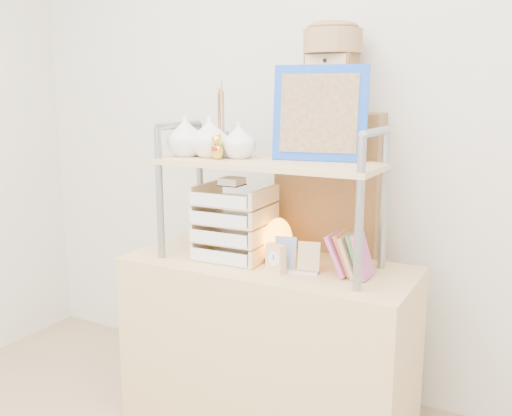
% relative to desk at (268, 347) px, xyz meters
% --- Properties ---
extents(desk, '(1.20, 0.50, 0.75)m').
position_rel_desk_xyz_m(desk, '(0.00, 0.00, 0.00)').
color(desk, tan).
rests_on(desk, ground).
extents(cabinet, '(0.48, 0.29, 1.35)m').
position_rel_desk_xyz_m(cabinet, '(0.12, 0.37, 0.30)').
color(cabinet, brown).
rests_on(cabinet, ground).
extents(hutch, '(0.92, 0.34, 0.79)m').
position_rel_desk_xyz_m(hutch, '(-0.10, 0.01, 0.82)').
color(hutch, gray).
rests_on(hutch, desk).
extents(letter_tray, '(0.29, 0.27, 0.34)m').
position_rel_desk_xyz_m(letter_tray, '(-0.16, -0.01, 0.51)').
color(letter_tray, '#D4B57F').
rests_on(letter_tray, desk).
extents(salt_lamp, '(0.12, 0.12, 0.19)m').
position_rel_desk_xyz_m(salt_lamp, '(0.04, 0.01, 0.47)').
color(salt_lamp, brown).
rests_on(salt_lamp, desk).
extents(desk_clock, '(0.09, 0.06, 0.11)m').
position_rel_desk_xyz_m(desk_clock, '(0.09, -0.11, 0.43)').
color(desk_clock, tan).
rests_on(desk_clock, desk).
extents(postcard_stand, '(0.19, 0.09, 0.13)m').
position_rel_desk_xyz_m(postcard_stand, '(0.15, -0.05, 0.41)').
color(postcard_stand, white).
rests_on(postcard_stand, desk).
extents(drawer_chest, '(0.20, 0.16, 0.25)m').
position_rel_desk_xyz_m(drawer_chest, '(0.12, 0.35, 1.10)').
color(drawer_chest, brown).
rests_on(drawer_chest, cabinet).
extents(woven_basket, '(0.25, 0.25, 0.10)m').
position_rel_desk_xyz_m(woven_basket, '(0.12, 0.35, 1.28)').
color(woven_basket, olive).
rests_on(woven_basket, drawer_chest).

